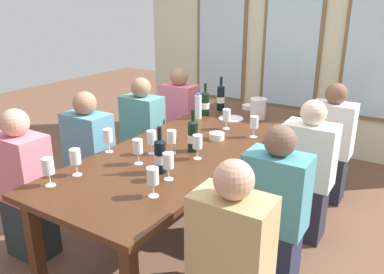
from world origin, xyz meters
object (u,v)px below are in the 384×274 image
(wine_glass_8, at_px, (48,167))
(seated_person_1, at_px, (230,270))
(tasting_bowl_0, at_px, (248,107))
(wine_glass_2, at_px, (138,147))
(wine_bottle_0, at_px, (160,155))
(wine_bottle_1, at_px, (221,97))
(wine_glass_4, at_px, (108,136))
(wine_glass_0, at_px, (75,157))
(seated_person_7, at_px, (330,146))
(seated_person_0, at_px, (25,189))
(seated_person_3, at_px, (274,215))
(wine_bottle_2, at_px, (193,135))
(tasting_bowl_1, at_px, (217,136))
(wine_glass_1, at_px, (152,138))
(wine_glass_10, at_px, (172,138))
(metal_pitcher, at_px, (258,108))
(wine_bottle_3, at_px, (205,103))
(seated_person_6, at_px, (180,121))
(seated_person_4, at_px, (143,137))
(white_plate_0, at_px, (231,118))
(wine_glass_7, at_px, (153,177))
(seated_person_5, at_px, (307,175))
(seated_person_2, at_px, (90,160))
(wine_glass_6, at_px, (254,123))
(water_bottle, at_px, (198,107))
(wine_glass_9, at_px, (168,161))
(wine_glass_3, at_px, (227,115))
(wine_glass_5, at_px, (197,143))
(dining_table, at_px, (195,149))

(wine_glass_8, bearing_deg, seated_person_1, 6.40)
(tasting_bowl_0, height_order, wine_glass_2, wine_glass_2)
(wine_bottle_0, bearing_deg, wine_glass_8, -131.49)
(wine_bottle_1, bearing_deg, wine_glass_4, -95.67)
(wine_glass_0, relative_size, seated_person_7, 0.16)
(seated_person_0, distance_m, seated_person_3, 1.72)
(wine_bottle_2, height_order, tasting_bowl_1, wine_bottle_2)
(wine_glass_1, height_order, wine_glass_10, same)
(metal_pitcher, xyz_separation_m, wine_glass_1, (-0.29, -1.24, 0.02))
(wine_bottle_3, relative_size, wine_glass_2, 1.78)
(seated_person_6, bearing_deg, wine_bottle_0, -59.95)
(tasting_bowl_0, xyz_separation_m, seated_person_3, (0.85, -1.49, -0.24))
(seated_person_7, bearing_deg, seated_person_4, -156.34)
(white_plate_0, xyz_separation_m, wine_glass_7, (0.31, -1.59, 0.11))
(wine_bottle_2, distance_m, seated_person_5, 0.93)
(wine_bottle_0, bearing_deg, seated_person_5, 53.44)
(wine_glass_0, bearing_deg, seated_person_2, 131.55)
(wine_bottle_1, height_order, wine_glass_6, wine_bottle_1)
(wine_bottle_3, bearing_deg, tasting_bowl_1, -52.34)
(seated_person_4, bearing_deg, wine_bottle_1, 47.87)
(wine_glass_6, bearing_deg, seated_person_4, 179.87)
(white_plate_0, distance_m, wine_bottle_2, 0.90)
(seated_person_3, bearing_deg, wine_glass_8, -147.17)
(water_bottle, xyz_separation_m, seated_person_7, (1.11, 0.49, -0.33))
(water_bottle, distance_m, wine_glass_8, 1.66)
(tasting_bowl_1, bearing_deg, wine_glass_9, -82.90)
(wine_bottle_0, bearing_deg, seated_person_3, 18.48)
(seated_person_2, distance_m, seated_person_3, 1.61)
(tasting_bowl_1, bearing_deg, wine_bottle_0, -90.35)
(metal_pitcher, bearing_deg, wine_glass_1, -103.21)
(wine_bottle_0, distance_m, tasting_bowl_1, 0.75)
(wine_glass_4, distance_m, wine_glass_8, 0.59)
(white_plate_0, bearing_deg, wine_glass_0, -99.47)
(seated_person_1, bearing_deg, wine_bottle_2, 131.69)
(wine_glass_6, distance_m, wine_glass_7, 1.23)
(wine_glass_2, relative_size, wine_glass_3, 1.00)
(wine_bottle_2, height_order, wine_glass_5, wine_bottle_2)
(water_bottle, relative_size, seated_person_7, 0.22)
(wine_glass_1, bearing_deg, seated_person_0, -139.29)
(metal_pitcher, distance_m, wine_glass_0, 1.84)
(wine_bottle_0, bearing_deg, wine_glass_3, 93.02)
(seated_person_5, bearing_deg, wine_glass_7, -113.70)
(tasting_bowl_1, height_order, wine_glass_3, wine_glass_3)
(wine_glass_4, distance_m, seated_person_4, 1.00)
(wine_glass_4, bearing_deg, seated_person_6, 104.56)
(wine_bottle_2, xyz_separation_m, seated_person_3, (0.71, -0.19, -0.33))
(wine_glass_9, bearing_deg, wine_glass_4, 166.96)
(wine_bottle_2, xyz_separation_m, wine_glass_6, (0.25, 0.52, -0.00))
(wine_glass_2, distance_m, seated_person_2, 0.82)
(wine_bottle_1, bearing_deg, dining_table, -73.81)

